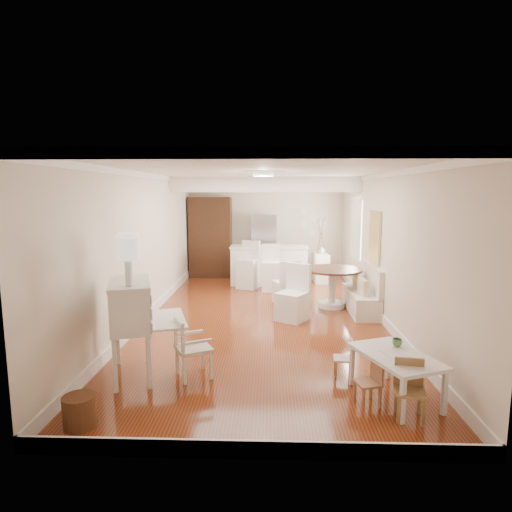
# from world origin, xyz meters

# --- Properties ---
(room) EXTENTS (9.00, 9.04, 2.82)m
(room) POSITION_xyz_m (0.04, 0.32, 1.98)
(room) COLOR brown
(room) RESTS_ON ground
(secretary_bureau) EXTENTS (1.28, 1.29, 1.30)m
(secretary_bureau) POSITION_xyz_m (-1.70, -2.73, 0.65)
(secretary_bureau) COLOR white
(secretary_bureau) RESTS_ON ground
(gustavian_armchair) EXTENTS (0.62, 0.62, 0.81)m
(gustavian_armchair) POSITION_xyz_m (-0.88, -2.73, 0.40)
(gustavian_armchair) COLOR white
(gustavian_armchair) RESTS_ON ground
(wicker_basket) EXTENTS (0.43, 0.43, 0.34)m
(wicker_basket) POSITION_xyz_m (-1.86, -4.00, 0.17)
(wicker_basket) COLOR #58321B
(wicker_basket) RESTS_ON ground
(kids_table) EXTENTS (1.01, 1.27, 0.55)m
(kids_table) POSITION_xyz_m (1.61, -3.27, 0.28)
(kids_table) COLOR white
(kids_table) RESTS_ON ground
(kids_chair_a) EXTENTS (0.32, 0.32, 0.54)m
(kids_chair_a) POSITION_xyz_m (1.25, -3.43, 0.27)
(kids_chair_a) COLOR #A16B49
(kids_chair_a) RESTS_ON ground
(kids_chair_b) EXTENTS (0.27, 0.27, 0.51)m
(kids_chair_b) POSITION_xyz_m (1.10, -2.66, 0.26)
(kids_chair_b) COLOR #AD7B4E
(kids_chair_b) RESTS_ON ground
(kids_chair_c) EXTENTS (0.36, 0.36, 0.65)m
(kids_chair_c) POSITION_xyz_m (1.64, -3.73, 0.32)
(kids_chair_c) COLOR olive
(kids_chair_c) RESTS_ON ground
(banquette) EXTENTS (0.52, 1.60, 0.98)m
(banquette) POSITION_xyz_m (1.99, 0.50, 0.49)
(banquette) COLOR silver
(banquette) RESTS_ON ground
(dining_table) EXTENTS (1.36, 1.36, 0.84)m
(dining_table) POSITION_xyz_m (1.45, 0.84, 0.42)
(dining_table) COLOR #492617
(dining_table) RESTS_ON ground
(slip_chair_near) EXTENTS (0.72, 0.73, 1.08)m
(slip_chair_near) POSITION_xyz_m (0.56, -0.14, 0.54)
(slip_chair_near) COLOR white
(slip_chair_near) RESTS_ON ground
(slip_chair_far) EXTENTS (0.61, 0.62, 0.98)m
(slip_chair_far) POSITION_xyz_m (0.48, 1.13, 0.49)
(slip_chair_far) COLOR white
(slip_chair_far) RESTS_ON ground
(breakfast_counter) EXTENTS (2.05, 0.65, 1.03)m
(breakfast_counter) POSITION_xyz_m (0.10, 3.10, 0.52)
(breakfast_counter) COLOR white
(breakfast_counter) RESTS_ON ground
(bar_stool_left) EXTENTS (0.62, 0.62, 1.20)m
(bar_stool_left) POSITION_xyz_m (-0.44, 2.65, 0.60)
(bar_stool_left) COLOR white
(bar_stool_left) RESTS_ON ground
(bar_stool_right) EXTENTS (0.47, 0.47, 1.15)m
(bar_stool_right) POSITION_xyz_m (0.15, 2.37, 0.58)
(bar_stool_right) COLOR white
(bar_stool_right) RESTS_ON ground
(pantry_cabinet) EXTENTS (1.20, 0.60, 2.30)m
(pantry_cabinet) POSITION_xyz_m (-1.60, 4.18, 1.15)
(pantry_cabinet) COLOR #381E11
(pantry_cabinet) RESTS_ON ground
(fridge) EXTENTS (0.75, 0.65, 1.80)m
(fridge) POSITION_xyz_m (0.30, 4.15, 0.90)
(fridge) COLOR silver
(fridge) RESTS_ON ground
(sideboard) EXTENTS (0.41, 0.84, 0.78)m
(sideboard) POSITION_xyz_m (1.51, 3.50, 0.39)
(sideboard) COLOR white
(sideboard) RESTS_ON ground
(pencil_cup) EXTENTS (0.14, 0.14, 0.10)m
(pencil_cup) POSITION_xyz_m (1.70, -3.00, 0.60)
(pencil_cup) COLOR #4E8651
(pencil_cup) RESTS_ON kids_table
(branch_vase) EXTENTS (0.20, 0.20, 0.21)m
(branch_vase) POSITION_xyz_m (1.54, 3.49, 0.89)
(branch_vase) COLOR silver
(branch_vase) RESTS_ON sideboard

